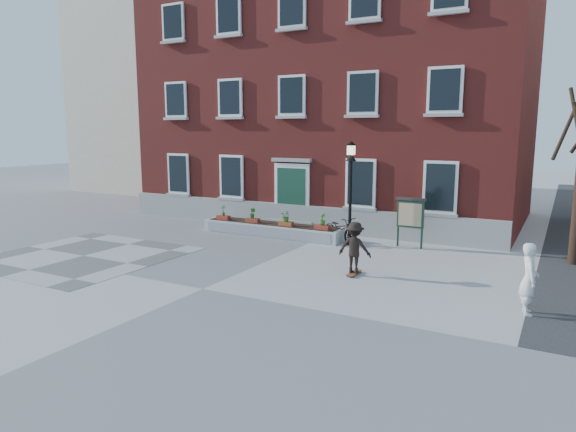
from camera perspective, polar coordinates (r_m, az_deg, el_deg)
The scene contains 10 objects.
ground at distance 14.52m, azimuth -9.45°, elevation -8.00°, with size 100.00×100.00×0.00m, color #9E9EA1.
checker_patch at distance 19.31m, azimuth -21.76°, elevation -4.14°, with size 6.00×6.00×0.01m, color #545457.
distant_building at distance 40.80m, azimuth -12.37°, elevation 12.35°, with size 10.00×12.00×13.00m, color beige.
bicycle at distance 20.11m, azimuth 5.80°, elevation -1.50°, with size 0.68×1.94×1.02m, color black.
bystander at distance 13.48m, azimuth 25.21°, elevation -6.34°, with size 0.63×0.41×1.73m, color silver.
brick_building at distance 27.07m, azimuth 5.67°, elevation 13.64°, with size 18.40×10.85×12.60m.
planter_assembly at distance 21.30m, azimuth -1.76°, elevation -1.40°, with size 6.20×1.12×1.15m.
lamp_post at distance 19.50m, azimuth 6.97°, elevation 4.16°, with size 0.40×0.40×3.93m.
notice_board at distance 19.54m, azimuth 13.45°, elevation 0.21°, with size 1.10×0.16×1.87m.
skateboarder at distance 15.59m, azimuth 7.42°, elevation -3.50°, with size 1.04×0.78×1.63m.
Camera 1 is at (8.63, -10.84, 4.34)m, focal length 32.00 mm.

